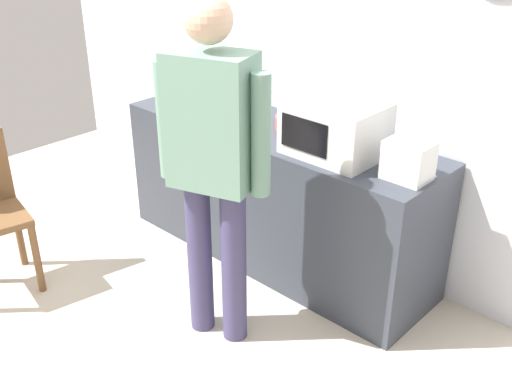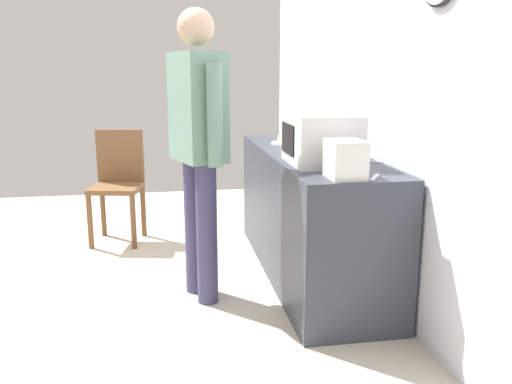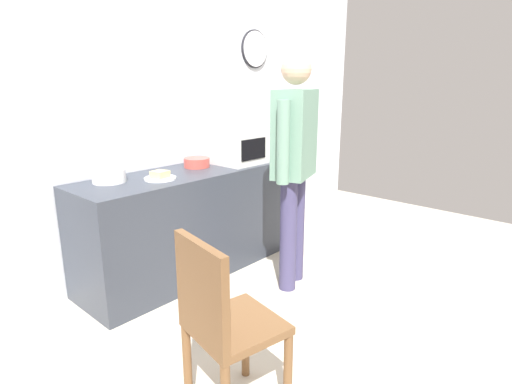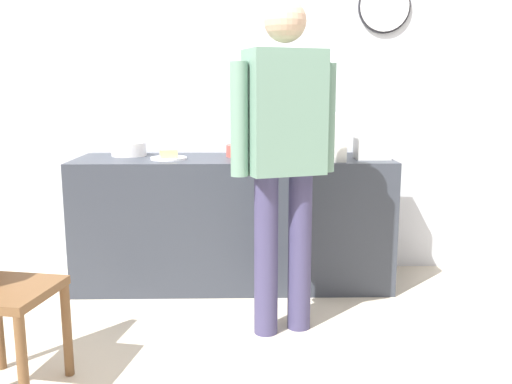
{
  "view_description": "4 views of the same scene",
  "coord_description": "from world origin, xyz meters",
  "px_view_note": "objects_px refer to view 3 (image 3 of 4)",
  "views": [
    {
      "loc": [
        2.1,
        -1.36,
        2.18
      ],
      "look_at": [
        0.05,
        0.83,
        0.67
      ],
      "focal_mm": 42.37,
      "sensor_mm": 36.0,
      "label": 1
    },
    {
      "loc": [
        3.44,
        0.22,
        1.43
      ],
      "look_at": [
        -0.0,
        0.81,
        0.64
      ],
      "focal_mm": 37.94,
      "sensor_mm": 36.0,
      "label": 2
    },
    {
      "loc": [
        -2.34,
        -1.42,
        1.6
      ],
      "look_at": [
        0.13,
        0.8,
        0.71
      ],
      "focal_mm": 29.06,
      "sensor_mm": 36.0,
      "label": 3
    },
    {
      "loc": [
        -0.06,
        -2.49,
        1.34
      ],
      "look_at": [
        0.0,
        0.81,
        0.72
      ],
      "focal_mm": 38.73,
      "sensor_mm": 36.0,
      "label": 4
    }
  ],
  "objects_px": {
    "cereal_bowl": "(109,176)",
    "spoon_utensil": "(218,158)",
    "fork_utensil": "(265,154)",
    "sandwich_plate": "(160,177)",
    "microwave": "(242,146)",
    "person_standing": "(294,156)",
    "toaster": "(274,146)",
    "salad_bowl": "(197,162)",
    "wooden_chair": "(222,321)"
  },
  "relations": [
    {
      "from": "cereal_bowl",
      "to": "spoon_utensil",
      "type": "bearing_deg",
      "value": 5.66
    },
    {
      "from": "fork_utensil",
      "to": "sandwich_plate",
      "type": "bearing_deg",
      "value": -173.66
    },
    {
      "from": "microwave",
      "to": "person_standing",
      "type": "relative_size",
      "value": 0.28
    },
    {
      "from": "microwave",
      "to": "cereal_bowl",
      "type": "bearing_deg",
      "value": 170.53
    },
    {
      "from": "cereal_bowl",
      "to": "microwave",
      "type": "bearing_deg",
      "value": -9.47
    },
    {
      "from": "toaster",
      "to": "person_standing",
      "type": "bearing_deg",
      "value": -131.55
    },
    {
      "from": "cereal_bowl",
      "to": "spoon_utensil",
      "type": "distance_m",
      "value": 1.19
    },
    {
      "from": "spoon_utensil",
      "to": "person_standing",
      "type": "relative_size",
      "value": 0.09
    },
    {
      "from": "cereal_bowl",
      "to": "toaster",
      "type": "relative_size",
      "value": 1.09
    },
    {
      "from": "toaster",
      "to": "spoon_utensil",
      "type": "distance_m",
      "value": 0.57
    },
    {
      "from": "microwave",
      "to": "spoon_utensil",
      "type": "xyz_separation_m",
      "value": [
        -0.01,
        0.32,
        -0.15
      ]
    },
    {
      "from": "sandwich_plate",
      "to": "microwave",
      "type": "bearing_deg",
      "value": 0.21
    },
    {
      "from": "microwave",
      "to": "person_standing",
      "type": "bearing_deg",
      "value": -104.46
    },
    {
      "from": "cereal_bowl",
      "to": "toaster",
      "type": "height_order",
      "value": "toaster"
    },
    {
      "from": "salad_bowl",
      "to": "sandwich_plate",
      "type": "bearing_deg",
      "value": -162.5
    },
    {
      "from": "sandwich_plate",
      "to": "person_standing",
      "type": "bearing_deg",
      "value": -45.24
    },
    {
      "from": "sandwich_plate",
      "to": "salad_bowl",
      "type": "distance_m",
      "value": 0.51
    },
    {
      "from": "cereal_bowl",
      "to": "fork_utensil",
      "type": "relative_size",
      "value": 1.41
    },
    {
      "from": "wooden_chair",
      "to": "spoon_utensil",
      "type": "bearing_deg",
      "value": 47.54
    },
    {
      "from": "salad_bowl",
      "to": "fork_utensil",
      "type": "bearing_deg",
      "value": 0.02
    },
    {
      "from": "sandwich_plate",
      "to": "wooden_chair",
      "type": "xyz_separation_m",
      "value": [
        -0.62,
        -1.32,
        -0.38
      ]
    },
    {
      "from": "cereal_bowl",
      "to": "person_standing",
      "type": "relative_size",
      "value": 0.13
    },
    {
      "from": "cereal_bowl",
      "to": "wooden_chair",
      "type": "distance_m",
      "value": 1.61
    },
    {
      "from": "toaster",
      "to": "wooden_chair",
      "type": "xyz_separation_m",
      "value": [
        -1.97,
        -1.32,
        -0.46
      ]
    },
    {
      "from": "sandwich_plate",
      "to": "spoon_utensil",
      "type": "relative_size",
      "value": 1.4
    },
    {
      "from": "sandwich_plate",
      "to": "person_standing",
      "type": "height_order",
      "value": "person_standing"
    },
    {
      "from": "spoon_utensil",
      "to": "cereal_bowl",
      "type": "bearing_deg",
      "value": -174.34
    },
    {
      "from": "sandwich_plate",
      "to": "fork_utensil",
      "type": "distance_m",
      "value": 1.39
    },
    {
      "from": "fork_utensil",
      "to": "person_standing",
      "type": "relative_size",
      "value": 0.09
    },
    {
      "from": "person_standing",
      "to": "wooden_chair",
      "type": "height_order",
      "value": "person_standing"
    },
    {
      "from": "microwave",
      "to": "fork_utensil",
      "type": "distance_m",
      "value": 0.53
    },
    {
      "from": "cereal_bowl",
      "to": "wooden_chair",
      "type": "relative_size",
      "value": 0.25
    },
    {
      "from": "salad_bowl",
      "to": "fork_utensil",
      "type": "xyz_separation_m",
      "value": [
        0.9,
        0.0,
        -0.04
      ]
    },
    {
      "from": "cereal_bowl",
      "to": "fork_utensil",
      "type": "height_order",
      "value": "cereal_bowl"
    },
    {
      "from": "salad_bowl",
      "to": "wooden_chair",
      "type": "xyz_separation_m",
      "value": [
        -1.1,
        -1.47,
        -0.4
      ]
    },
    {
      "from": "fork_utensil",
      "to": "toaster",
      "type": "bearing_deg",
      "value": -101.9
    },
    {
      "from": "salad_bowl",
      "to": "spoon_utensil",
      "type": "relative_size",
      "value": 1.3
    },
    {
      "from": "spoon_utensil",
      "to": "microwave",
      "type": "bearing_deg",
      "value": -87.45
    },
    {
      "from": "salad_bowl",
      "to": "fork_utensil",
      "type": "relative_size",
      "value": 1.3
    },
    {
      "from": "spoon_utensil",
      "to": "wooden_chair",
      "type": "xyz_separation_m",
      "value": [
        -1.5,
        -1.64,
        -0.36
      ]
    },
    {
      "from": "sandwich_plate",
      "to": "cereal_bowl",
      "type": "bearing_deg",
      "value": 146.02
    },
    {
      "from": "sandwich_plate",
      "to": "fork_utensil",
      "type": "height_order",
      "value": "sandwich_plate"
    },
    {
      "from": "microwave",
      "to": "salad_bowl",
      "type": "bearing_deg",
      "value": 160.05
    },
    {
      "from": "sandwich_plate",
      "to": "salad_bowl",
      "type": "relative_size",
      "value": 1.08
    },
    {
      "from": "sandwich_plate",
      "to": "spoon_utensil",
      "type": "xyz_separation_m",
      "value": [
        0.88,
        0.32,
        -0.02
      ]
    },
    {
      "from": "salad_bowl",
      "to": "fork_utensil",
      "type": "height_order",
      "value": "salad_bowl"
    },
    {
      "from": "wooden_chair",
      "to": "cereal_bowl",
      "type": "bearing_deg",
      "value": 78.3
    },
    {
      "from": "microwave",
      "to": "cereal_bowl",
      "type": "height_order",
      "value": "microwave"
    },
    {
      "from": "cereal_bowl",
      "to": "toaster",
      "type": "xyz_separation_m",
      "value": [
        1.65,
        -0.2,
        0.05
      ]
    },
    {
      "from": "cereal_bowl",
      "to": "fork_utensil",
      "type": "xyz_separation_m",
      "value": [
        1.68,
        -0.05,
        -0.04
      ]
    }
  ]
}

